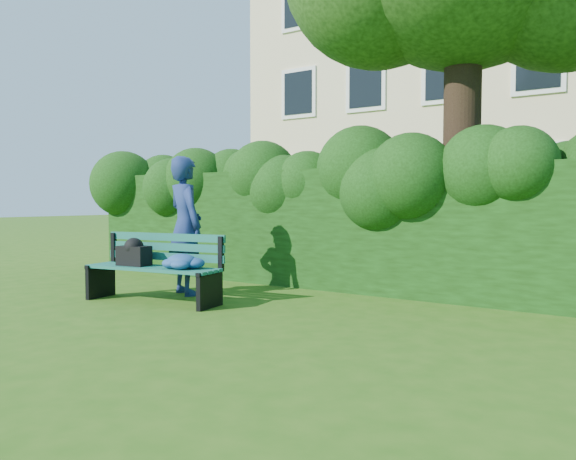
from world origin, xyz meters
The scene contains 5 objects.
ground centered at (0.00, 0.00, 0.00)m, with size 80.00×80.00×0.00m, color #2A5811.
apartment_building centered at (0.00, 13.99, 6.00)m, with size 16.00×8.08×12.00m.
hedge centered at (0.00, 2.20, 0.90)m, with size 10.00×1.00×1.80m.
park_bench centered at (-1.44, -0.30, 0.50)m, with size 1.94×0.83×0.89m.
man_reading centered at (-1.60, 0.37, 0.97)m, with size 0.71×0.47×1.95m, color navy.
Camera 1 is at (4.07, -5.34, 1.33)m, focal length 35.00 mm.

